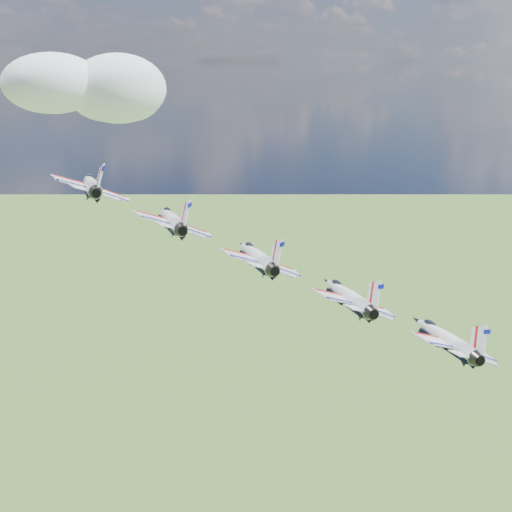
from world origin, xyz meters
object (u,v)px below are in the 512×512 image
jet_1 (171,219)px  jet_2 (256,256)px  jet_3 (347,295)px  jet_4 (444,338)px  jet_0 (91,184)px

jet_1 → jet_2: jet_1 is taller
jet_3 → jet_4: (7.48, -8.45, -3.73)m
jet_1 → jet_3: bearing=-37.9°
jet_2 → jet_3: size_ratio=1.00×
jet_0 → jet_4: bearing=-37.9°
jet_2 → jet_4: 23.77m
jet_3 → jet_4: 11.89m
jet_0 → jet_1: jet_0 is taller
jet_3 → jet_4: jet_3 is taller
jet_2 → jet_3: 11.89m
jet_0 → jet_3: bearing=-37.9°
jet_1 → jet_2: (7.48, -8.45, -3.73)m
jet_0 → jet_1: 11.89m
jet_3 → jet_1: bearing=142.1°
jet_1 → jet_4: jet_1 is taller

